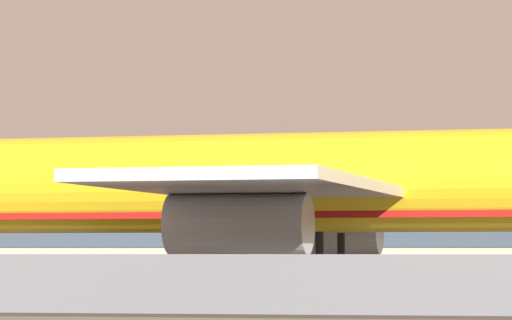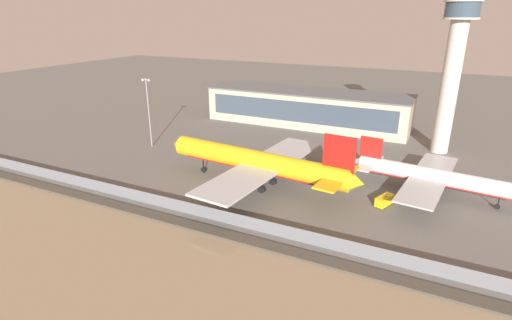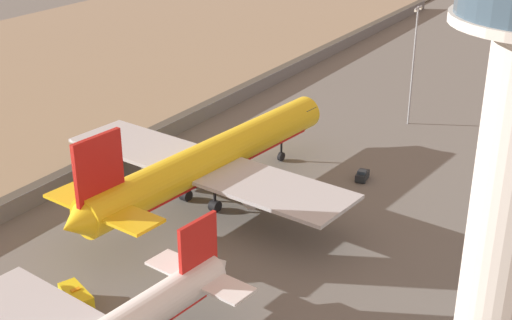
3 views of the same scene
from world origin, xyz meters
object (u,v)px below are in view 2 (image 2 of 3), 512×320
(passenger_jet_white_red, at_px, (435,177))
(ops_van, at_px, (385,200))
(control_tower, at_px, (453,67))
(cargo_jet_yellow, at_px, (259,162))
(apron_light_mast_apron_west, at_px, (149,109))
(baggage_tug, at_px, (230,154))

(passenger_jet_white_red, relative_size, ops_van, 7.56)
(passenger_jet_white_red, relative_size, control_tower, 0.90)
(cargo_jet_yellow, height_order, passenger_jet_white_red, cargo_jet_yellow)
(cargo_jet_yellow, height_order, control_tower, control_tower)
(passenger_jet_white_red, height_order, apron_light_mast_apron_west, apron_light_mast_apron_west)
(control_tower, bearing_deg, apron_light_mast_apron_west, -157.15)
(baggage_tug, bearing_deg, cargo_jet_yellow, -42.55)
(ops_van, relative_size, apron_light_mast_apron_west, 0.25)
(passenger_jet_white_red, bearing_deg, cargo_jet_yellow, -161.12)
(cargo_jet_yellow, xyz_separation_m, ops_van, (30.72, 2.91, -5.10))
(baggage_tug, height_order, control_tower, control_tower)
(baggage_tug, distance_m, control_tower, 71.36)
(cargo_jet_yellow, height_order, baggage_tug, cargo_jet_yellow)
(cargo_jet_yellow, relative_size, baggage_tug, 16.24)
(passenger_jet_white_red, distance_m, apron_light_mast_apron_west, 86.26)
(ops_van, height_order, apron_light_mast_apron_west, apron_light_mast_apron_west)
(passenger_jet_white_red, relative_size, apron_light_mast_apron_west, 1.90)
(passenger_jet_white_red, bearing_deg, apron_light_mast_apron_west, -179.80)
(ops_van, xyz_separation_m, apron_light_mast_apron_west, (-76.46, 10.52, 11.16))
(control_tower, relative_size, apron_light_mast_apron_west, 2.12)
(baggage_tug, relative_size, control_tower, 0.07)
(ops_van, bearing_deg, cargo_jet_yellow, -174.58)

